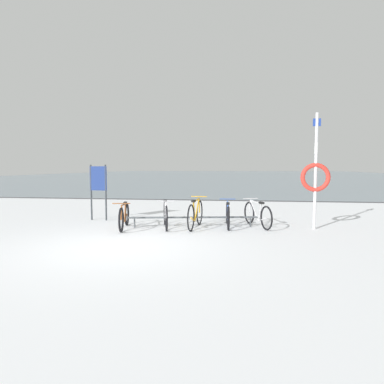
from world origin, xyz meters
name	(u,v)px	position (x,y,z in m)	size (l,w,h in m)	color
ground	(225,176)	(0.00, 53.90, -0.04)	(80.00, 132.00, 0.08)	white
bike_rack	(193,218)	(1.24, 2.39, 0.27)	(3.51, 0.65, 0.31)	#4C5156
bicycle_0	(124,216)	(-0.57, 1.95, 0.34)	(0.50, 1.65, 0.75)	black
bicycle_1	(166,215)	(0.51, 2.22, 0.36)	(0.56, 1.58, 0.79)	black
bicycle_2	(196,214)	(1.32, 2.34, 0.38)	(0.46, 1.76, 0.84)	black
bicycle_3	(228,215)	(2.19, 2.64, 0.34)	(0.46, 1.70, 0.75)	black
bicycle_4	(257,214)	(3.01, 2.75, 0.35)	(0.75, 1.60, 0.76)	black
info_sign	(98,183)	(-1.85, 3.26, 1.16)	(0.55, 0.09, 1.74)	#33383D
rescue_post	(315,175)	(4.51, 2.61, 1.46)	(0.77, 0.12, 3.09)	silver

